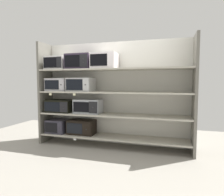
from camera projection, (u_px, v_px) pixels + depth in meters
name	position (u px, v px, depth m)	size (l,w,h in m)	color
ground	(94.00, 167.00, 3.10)	(7.04, 6.00, 0.02)	gray
back_panel	(116.00, 93.00, 4.24)	(3.24, 0.04, 2.17)	beige
upright_left	(46.00, 93.00, 4.41)	(0.05, 0.50, 2.17)	#68645B
upright_right	(195.00, 95.00, 3.54)	(0.05, 0.50, 2.17)	#68645B
shelf_0	(112.00, 137.00, 4.05)	(3.04, 0.50, 0.03)	#ADA899
microwave_0	(58.00, 126.00, 4.38)	(0.43, 0.41, 0.28)	#302E3A
microwave_1	(82.00, 127.00, 4.22)	(0.57, 0.34, 0.30)	black
price_tag_0	(75.00, 139.00, 4.00)	(0.06, 0.00, 0.03)	white
shelf_1	(112.00, 115.00, 4.01)	(3.04, 0.50, 0.03)	#ADA899
microwave_2	(61.00, 106.00, 4.32)	(0.58, 0.43, 0.26)	black
microwave_3	(88.00, 106.00, 4.14)	(0.55, 0.36, 0.29)	#9FA3AB
shelf_2	(112.00, 92.00, 3.97)	(3.04, 0.50, 0.03)	#ADA899
microwave_4	(58.00, 85.00, 4.30)	(0.47, 0.36, 0.27)	#B2B1B6
microwave_5	(81.00, 85.00, 4.15)	(0.52, 0.41, 0.28)	#B4B5B5
price_tag_1	(50.00, 94.00, 4.09)	(0.06, 0.00, 0.05)	beige
price_tag_2	(74.00, 94.00, 3.93)	(0.06, 0.00, 0.04)	beige
shelf_3	(112.00, 69.00, 3.94)	(3.04, 0.50, 0.03)	#ADA899
microwave_6	(57.00, 63.00, 4.27)	(0.45, 0.39, 0.28)	silver
microwave_7	(79.00, 62.00, 4.12)	(0.53, 0.38, 0.31)	#312637
microwave_8	(105.00, 61.00, 3.96)	(0.50, 0.42, 0.31)	silver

